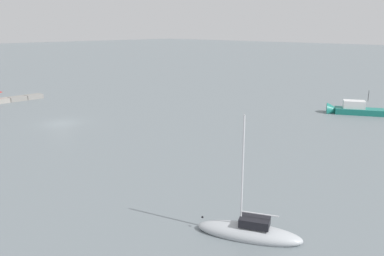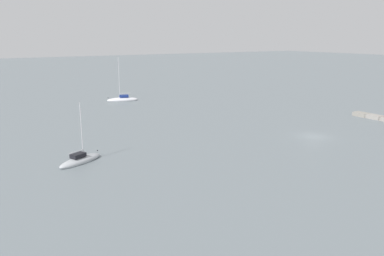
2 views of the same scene
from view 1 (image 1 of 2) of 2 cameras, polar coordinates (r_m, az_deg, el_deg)
ground_plane at (r=50.99m, az=-18.32°, el=0.65°), size 500.00×500.00×0.00m
seawall_pier at (r=68.10m, az=-25.97°, el=3.54°), size 13.37×1.73×0.71m
sailboat_grey_near at (r=23.20m, az=8.25°, el=-14.61°), size 4.11×6.08×7.30m
motorboat_teal_near at (r=57.90m, az=21.78°, el=2.36°), size 5.40×7.53×4.12m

